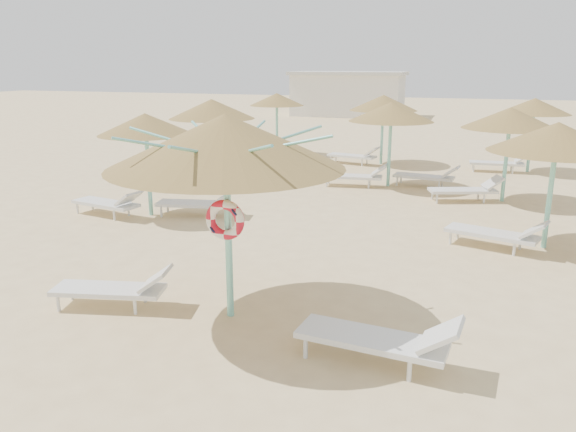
% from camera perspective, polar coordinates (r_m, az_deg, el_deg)
% --- Properties ---
extents(ground, '(120.00, 120.00, 0.00)m').
position_cam_1_polar(ground, '(8.94, -5.44, -10.44)').
color(ground, '#DEC287').
rests_on(ground, ground).
extents(main_palapa, '(3.53, 3.53, 3.17)m').
position_cam_1_polar(main_palapa, '(8.30, -6.35, 7.49)').
color(main_palapa, '#77CFC0').
rests_on(main_palapa, ground).
extents(lounger_main_a, '(2.01, 1.00, 0.70)m').
position_cam_1_polar(lounger_main_a, '(9.61, -17.06, -7.02)').
color(lounger_main_a, silver).
rests_on(lounger_main_a, ground).
extents(lounger_main_b, '(2.19, 0.85, 0.78)m').
position_cam_1_polar(lounger_main_b, '(7.64, 9.54, -12.20)').
color(lounger_main_b, silver).
rests_on(lounger_main_b, ground).
extents(palapa_field, '(20.12, 13.34, 2.72)m').
position_cam_1_polar(palapa_field, '(17.08, 16.09, 9.46)').
color(palapa_field, '#77CFC0').
rests_on(palapa_field, ground).
extents(service_hut, '(8.40, 4.40, 3.25)m').
position_cam_1_polar(service_hut, '(43.42, 6.12, 12.26)').
color(service_hut, silver).
rests_on(service_hut, ground).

